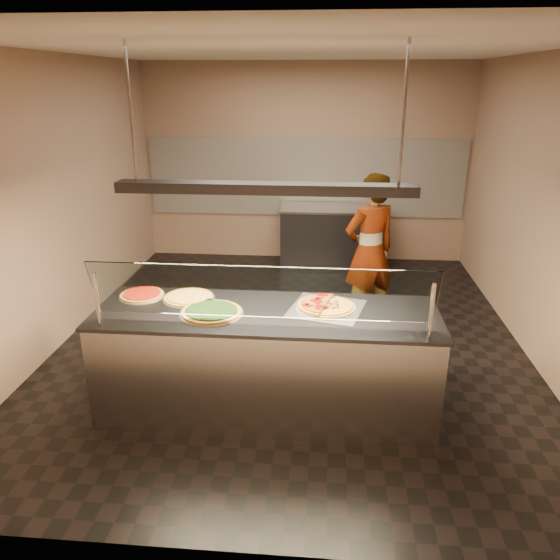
# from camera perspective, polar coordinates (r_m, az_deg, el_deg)

# --- Properties ---
(ground) EXTENTS (5.00, 6.00, 0.02)m
(ground) POSITION_cam_1_polar(r_m,az_deg,el_deg) (6.18, 1.21, -6.09)
(ground) COLOR black
(ground) RESTS_ON ground
(ceiling) EXTENTS (5.00, 6.00, 0.02)m
(ceiling) POSITION_cam_1_polar(r_m,az_deg,el_deg) (5.55, 1.45, 23.12)
(ceiling) COLOR silver
(ceiling) RESTS_ON wall_back
(wall_back) EXTENTS (5.00, 0.02, 3.00)m
(wall_back) POSITION_cam_1_polar(r_m,az_deg,el_deg) (8.63, 2.67, 12.01)
(wall_back) COLOR #93765E
(wall_back) RESTS_ON ground
(wall_front) EXTENTS (5.00, 0.02, 3.00)m
(wall_front) POSITION_cam_1_polar(r_m,az_deg,el_deg) (2.82, -2.73, -5.55)
(wall_front) COLOR #93765E
(wall_front) RESTS_ON ground
(wall_left) EXTENTS (0.02, 6.00, 3.00)m
(wall_left) POSITION_cam_1_polar(r_m,az_deg,el_deg) (6.35, -22.14, 7.58)
(wall_left) COLOR #93765E
(wall_left) RESTS_ON ground
(wall_right) EXTENTS (0.02, 6.00, 3.00)m
(wall_right) POSITION_cam_1_polar(r_m,az_deg,el_deg) (6.06, 25.90, 6.50)
(wall_right) COLOR #93765E
(wall_right) RESTS_ON ground
(tile_band) EXTENTS (4.90, 0.02, 1.20)m
(tile_band) POSITION_cam_1_polar(r_m,az_deg,el_deg) (8.64, 2.64, 10.66)
(tile_band) COLOR silver
(tile_band) RESTS_ON wall_back
(serving_counter) EXTENTS (2.84, 0.94, 0.93)m
(serving_counter) POSITION_cam_1_polar(r_m,az_deg,el_deg) (4.71, -1.39, -8.46)
(serving_counter) COLOR #B7B7BC
(serving_counter) RESTS_ON ground
(sneeze_guard) EXTENTS (2.60, 0.18, 0.54)m
(sneeze_guard) POSITION_cam_1_polar(r_m,az_deg,el_deg) (4.08, -2.01, -1.37)
(sneeze_guard) COLOR #B7B7BC
(sneeze_guard) RESTS_ON serving_counter
(perforated_tray) EXTENTS (0.70, 0.70, 0.01)m
(perforated_tray) POSITION_cam_1_polar(r_m,az_deg,el_deg) (4.57, 4.85, -2.93)
(perforated_tray) COLOR silver
(perforated_tray) RESTS_ON serving_counter
(half_pizza_pepperoni) EXTENTS (0.35, 0.52, 0.05)m
(half_pizza_pepperoni) POSITION_cam_1_polar(r_m,az_deg,el_deg) (4.56, 3.43, -2.56)
(half_pizza_pepperoni) COLOR #A06B27
(half_pizza_pepperoni) RESTS_ON perforated_tray
(half_pizza_sausage) EXTENTS (0.35, 0.52, 0.04)m
(half_pizza_sausage) POSITION_cam_1_polar(r_m,az_deg,el_deg) (4.57, 6.27, -2.72)
(half_pizza_sausage) COLOR #A06B27
(half_pizza_sausage) RESTS_ON perforated_tray
(pizza_spinach) EXTENTS (0.52, 0.52, 0.03)m
(pizza_spinach) POSITION_cam_1_polar(r_m,az_deg,el_deg) (4.49, -7.16, -3.31)
(pizza_spinach) COLOR silver
(pizza_spinach) RESTS_ON serving_counter
(pizza_cheese) EXTENTS (0.45, 0.45, 0.03)m
(pizza_cheese) POSITION_cam_1_polar(r_m,az_deg,el_deg) (4.83, -9.51, -1.76)
(pizza_cheese) COLOR silver
(pizza_cheese) RESTS_ON serving_counter
(pizza_tomato) EXTENTS (0.40, 0.40, 0.03)m
(pizza_tomato) POSITION_cam_1_polar(r_m,az_deg,el_deg) (4.97, -14.22, -1.46)
(pizza_tomato) COLOR silver
(pizza_tomato) RESTS_ON serving_counter
(pizza_spatula) EXTENTS (0.18, 0.23, 0.02)m
(pizza_spatula) POSITION_cam_1_polar(r_m,az_deg,el_deg) (4.75, -8.34, -1.85)
(pizza_spatula) COLOR #B7B7BC
(pizza_spatula) RESTS_ON pizza_spinach
(prep_table) EXTENTS (1.57, 0.74, 0.93)m
(prep_table) POSITION_cam_1_polar(r_m,az_deg,el_deg) (8.39, 5.46, 4.47)
(prep_table) COLOR #2D2D31
(prep_table) RESTS_ON ground
(worker) EXTENTS (0.78, 0.69, 1.78)m
(worker) POSITION_cam_1_polar(r_m,az_deg,el_deg) (6.28, 9.34, 2.95)
(worker) COLOR #27252E
(worker) RESTS_ON ground
(heat_lamp_housing) EXTENTS (2.30, 0.18, 0.08)m
(heat_lamp_housing) POSITION_cam_1_polar(r_m,az_deg,el_deg) (4.21, -1.56, 9.57)
(heat_lamp_housing) COLOR #2D2D31
(heat_lamp_housing) RESTS_ON ceiling
(lamp_rod_left) EXTENTS (0.02, 0.02, 1.01)m
(lamp_rod_left) POSITION_cam_1_polar(r_m,az_deg,el_deg) (4.37, -15.35, 16.49)
(lamp_rod_left) COLOR #B7B7BC
(lamp_rod_left) RESTS_ON ceiling
(lamp_rod_right) EXTENTS (0.02, 0.02, 1.01)m
(lamp_rod_right) POSITION_cam_1_polar(r_m,az_deg,el_deg) (4.15, 12.83, 16.53)
(lamp_rod_right) COLOR #B7B7BC
(lamp_rod_right) RESTS_ON ceiling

